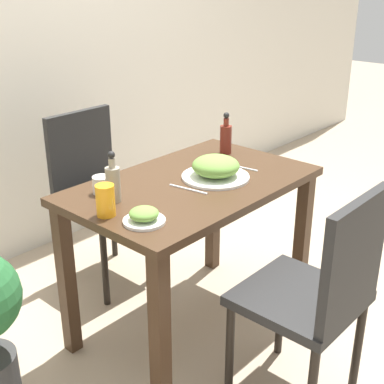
% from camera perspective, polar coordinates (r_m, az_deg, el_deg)
% --- Properties ---
extents(ground_plane, '(16.00, 16.00, 0.00)m').
position_cam_1_polar(ground_plane, '(2.68, 0.00, -13.89)').
color(ground_plane, tan).
extents(wall_back, '(8.00, 0.05, 2.60)m').
position_cam_1_polar(wall_back, '(3.14, -18.04, 16.25)').
color(wall_back, beige).
rests_on(wall_back, ground_plane).
extents(dining_table, '(1.08, 0.67, 0.75)m').
position_cam_1_polar(dining_table, '(2.36, 0.00, -1.65)').
color(dining_table, '#3D2819').
rests_on(dining_table, ground_plane).
extents(chair_near, '(0.42, 0.42, 0.92)m').
position_cam_1_polar(chair_near, '(2.02, 13.41, -10.18)').
color(chair_near, black).
rests_on(chair_near, ground_plane).
extents(chair_far, '(0.42, 0.42, 0.92)m').
position_cam_1_polar(chair_far, '(2.89, -10.18, 0.51)').
color(chair_far, black).
rests_on(chair_far, ground_plane).
extents(food_plate, '(0.30, 0.30, 0.10)m').
position_cam_1_polar(food_plate, '(2.33, 2.54, 2.54)').
color(food_plate, white).
rests_on(food_plate, dining_table).
extents(side_plate, '(0.16, 0.16, 0.06)m').
position_cam_1_polar(side_plate, '(1.94, -5.14, -2.59)').
color(side_plate, white).
rests_on(side_plate, dining_table).
extents(drink_cup, '(0.07, 0.07, 0.07)m').
position_cam_1_polar(drink_cup, '(2.21, -9.62, 0.75)').
color(drink_cup, silver).
rests_on(drink_cup, dining_table).
extents(juice_glass, '(0.07, 0.07, 0.12)m').
position_cam_1_polar(juice_glass, '(2.00, -9.22, -0.89)').
color(juice_glass, orange).
rests_on(juice_glass, dining_table).
extents(sauce_bottle, '(0.06, 0.06, 0.21)m').
position_cam_1_polar(sauce_bottle, '(2.11, -8.43, 1.05)').
color(sauce_bottle, gray).
rests_on(sauce_bottle, dining_table).
extents(condiment_bottle, '(0.06, 0.06, 0.21)m').
position_cam_1_polar(condiment_bottle, '(2.65, 3.63, 5.81)').
color(condiment_bottle, maroon).
rests_on(condiment_bottle, dining_table).
extents(fork_utensil, '(0.04, 0.18, 0.00)m').
position_cam_1_polar(fork_utensil, '(2.22, -0.42, 0.31)').
color(fork_utensil, silver).
rests_on(fork_utensil, dining_table).
extents(spoon_utensil, '(0.03, 0.18, 0.00)m').
position_cam_1_polar(spoon_utensil, '(2.48, 5.16, 2.66)').
color(spoon_utensil, silver).
rests_on(spoon_utensil, dining_table).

